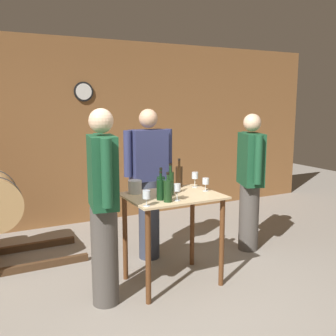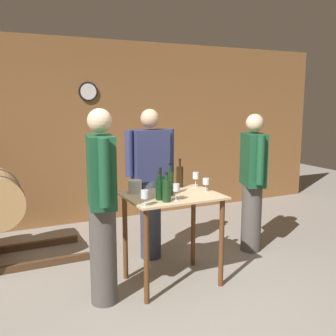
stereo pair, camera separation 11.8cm
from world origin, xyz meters
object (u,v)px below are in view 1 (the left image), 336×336
Objects in this scene: person_host at (250,179)px; wine_bottle_left at (168,190)px; wine_bottle_far_right at (179,176)px; ice_bucket at (135,187)px; wine_bottle_center at (161,186)px; wine_glass_far_side at (206,182)px; person_visitor_bearded at (149,181)px; wine_bottle_right at (170,182)px; person_visitor_with_scarf at (103,204)px; wine_glass_near_left at (146,195)px; wine_bottle_far_left at (161,189)px; wine_glass_near_right at (195,176)px; wine_glass_near_center at (177,188)px.

wine_bottle_left is at bearing -157.73° from person_host.
wine_bottle_far_right reaches higher than ice_bucket.
wine_bottle_center is 2.06× the size of wine_glass_far_side.
person_host is at bearing -15.42° from person_visitor_bearded.
wine_bottle_right is 0.18× the size of person_visitor_with_scarf.
person_visitor_with_scarf reaches higher than wine_glass_near_left.
wine_bottle_far_left is at bearing -136.06° from wine_bottle_far_right.
wine_bottle_right is (0.15, 0.23, 0.02)m from wine_bottle_left.
person_visitor_bearded is at bearing 122.05° from wine_glass_near_right.
wine_bottle_far_left is 0.85m from person_visitor_bearded.
wine_bottle_right is at bearing 36.19° from wine_glass_near_left.
wine_glass_near_left is (-0.38, -0.28, -0.02)m from wine_bottle_right.
wine_bottle_right is 0.36m from ice_bucket.
wine_bottle_left is 0.63m from wine_bottle_far_right.
wine_glass_near_right is at bearing 37.52° from wine_bottle_left.
wine_bottle_center is (0.06, 0.13, -0.00)m from wine_bottle_far_left.
wine_bottle_right reaches higher than wine_bottle_far_left.
wine_glass_near_center is (-0.05, -0.23, -0.01)m from wine_bottle_right.
wine_glass_near_center is at bearing -39.28° from wine_bottle_far_left.
wine_glass_near_right is at bearing -3.14° from ice_bucket.
wine_bottle_right is at bearing 37.94° from wine_bottle_far_left.
wine_bottle_center is at bearing -165.50° from person_host.
ice_bucket is (-0.67, 0.24, -0.03)m from wine_glass_far_side.
wine_bottle_far_right is (0.35, 0.27, 0.02)m from wine_bottle_center.
wine_glass_near_center is at bearing -155.07° from wine_glass_far_side.
wine_bottle_far_right is (0.39, 0.49, 0.01)m from wine_bottle_left.
wine_bottle_far_right reaches higher than wine_bottle_center.
wine_glass_far_side reaches higher than ice_bucket.
wine_bottle_far_right is 0.17m from wine_glass_near_right.
ice_bucket is 0.08× the size of person_visitor_bearded.
wine_glass_near_right is 0.60m from person_visitor_bearded.
wine_bottle_left is at bearing -103.89° from person_visitor_bearded.
wine_glass_near_left is 0.08× the size of person_visitor_with_scarf.
wine_glass_near_right is 0.68m from ice_bucket.
ice_bucket is at bearing 160.13° from wine_glass_far_side.
wine_glass_near_right is (0.15, -0.08, 0.00)m from wine_bottle_far_right.
wine_bottle_center is 0.44m from wine_bottle_far_right.
wine_glass_near_center is 0.60m from wine_glass_near_right.
person_visitor_bearded reaches higher than wine_glass_far_side.
wine_glass_near_left reaches higher than ice_bucket.
wine_glass_near_left is 1.07m from person_visitor_bearded.
wine_glass_near_right is (0.56, 0.31, 0.02)m from wine_bottle_far_left.
person_visitor_bearded is at bearing 51.87° from ice_bucket.
ice_bucket is at bearing 78.84° from wine_glass_near_left.
wine_bottle_right reaches higher than ice_bucket.
wine_bottle_left reaches higher than wine_glass_near_right.
wine_bottle_center reaches higher than wine_bottle_left.
ice_bucket is (-0.28, 0.22, -0.06)m from wine_bottle_right.
wine_bottle_right is 2.20× the size of wine_glass_near_left.
wine_bottle_far_right is 0.17× the size of person_visitor_with_scarf.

